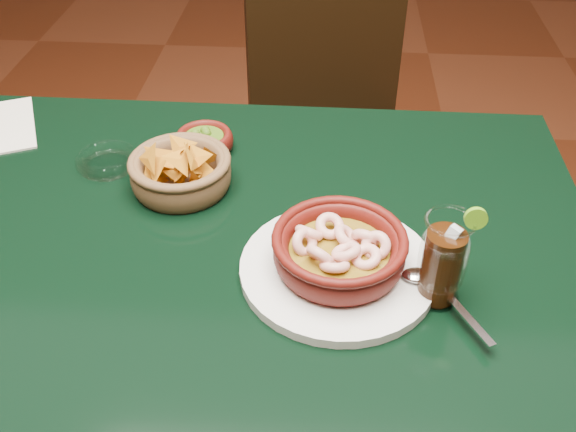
# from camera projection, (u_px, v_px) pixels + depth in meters

# --- Properties ---
(dining_table) EXTENTS (1.20, 0.80, 0.75)m
(dining_table) POSITION_uv_depth(u_px,v_px,m) (201.00, 282.00, 1.02)
(dining_table) COLOR black
(dining_table) RESTS_ON ground
(dining_chair) EXTENTS (0.53, 0.53, 0.92)m
(dining_chair) POSITION_uv_depth(u_px,v_px,m) (336.00, 133.00, 1.65)
(dining_chair) COLOR black
(dining_chair) RESTS_ON ground
(shrimp_plate) EXTENTS (0.33, 0.27, 0.08)m
(shrimp_plate) POSITION_uv_depth(u_px,v_px,m) (339.00, 255.00, 0.87)
(shrimp_plate) COLOR silver
(shrimp_plate) RESTS_ON dining_table
(chip_basket) EXTENTS (0.20, 0.20, 0.11)m
(chip_basket) POSITION_uv_depth(u_px,v_px,m) (181.00, 172.00, 1.03)
(chip_basket) COLOR brown
(chip_basket) RESTS_ON dining_table
(guacamole_ramekin) EXTENTS (0.12, 0.12, 0.04)m
(guacamole_ramekin) POSITION_uv_depth(u_px,v_px,m) (204.00, 141.00, 1.12)
(guacamole_ramekin) COLOR #440D09
(guacamole_ramekin) RESTS_ON dining_table
(cola_drink) EXTENTS (0.13, 0.13, 0.15)m
(cola_drink) POSITION_uv_depth(u_px,v_px,m) (443.00, 261.00, 0.82)
(cola_drink) COLOR white
(cola_drink) RESTS_ON dining_table
(glass_ashtray) EXTENTS (0.11, 0.11, 0.03)m
(glass_ashtray) POSITION_uv_depth(u_px,v_px,m) (107.00, 161.00, 1.09)
(glass_ashtray) COLOR white
(glass_ashtray) RESTS_ON dining_table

